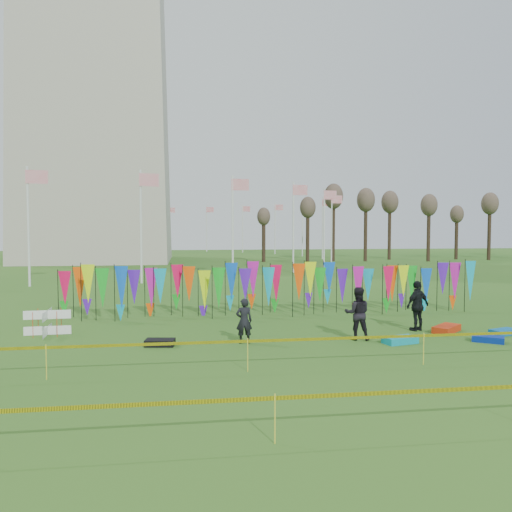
{
  "coord_description": "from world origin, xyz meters",
  "views": [
    {
      "loc": [
        -3.64,
        -14.98,
        3.78
      ],
      "look_at": [
        -0.67,
        6.0,
        2.67
      ],
      "focal_mm": 35.0,
      "sensor_mm": 36.0,
      "label": 1
    }
  ],
  "objects": [
    {
      "name": "ground",
      "position": [
        0.0,
        0.0,
        0.0
      ],
      "size": [
        160.0,
        160.0,
        0.0
      ],
      "primitive_type": "plane",
      "color": "#265417",
      "rests_on": "ground"
    },
    {
      "name": "flagpole_ring",
      "position": [
        -14.0,
        48.0,
        4.0
      ],
      "size": [
        57.4,
        56.16,
        8.0
      ],
      "color": "silver",
      "rests_on": "ground"
    },
    {
      "name": "banner_row",
      "position": [
        0.28,
        6.8,
        1.33
      ],
      "size": [
        18.64,
        0.64,
        2.21
      ],
      "color": "black",
      "rests_on": "ground"
    },
    {
      "name": "caution_tape_near",
      "position": [
        -0.22,
        -1.95,
        0.78
      ],
      "size": [
        26.0,
        0.02,
        0.9
      ],
      "color": "#DCD404",
      "rests_on": "ground"
    },
    {
      "name": "caution_tape_far",
      "position": [
        -0.22,
        -6.48,
        0.78
      ],
      "size": [
        26.0,
        0.02,
        0.9
      ],
      "color": "#DCD404",
      "rests_on": "ground"
    },
    {
      "name": "tree_line",
      "position": [
        32.0,
        44.0,
        6.17
      ],
      "size": [
        53.92,
        1.92,
        7.84
      ],
      "color": "#37271B",
      "rests_on": "ground"
    },
    {
      "name": "box_kite",
      "position": [
        -8.58,
        3.63,
        0.46
      ],
      "size": [
        0.82,
        0.82,
        0.91
      ],
      "rotation": [
        0.0,
        0.0,
        0.06
      ],
      "color": "red",
      "rests_on": "ground"
    },
    {
      "name": "person_left",
      "position": [
        -1.73,
        1.38,
        0.76
      ],
      "size": [
        0.56,
        0.42,
        1.51
      ],
      "primitive_type": "imported",
      "rotation": [
        0.0,
        0.0,
        3.17
      ],
      "color": "black",
      "rests_on": "ground"
    },
    {
      "name": "person_mid",
      "position": [
        2.21,
        1.39,
        0.91
      ],
      "size": [
        0.99,
        0.74,
        1.82
      ],
      "primitive_type": "imported",
      "rotation": [
        0.0,
        0.0,
        2.9
      ],
      "color": "black",
      "rests_on": "ground"
    },
    {
      "name": "person_right",
      "position": [
        4.96,
        2.54,
        0.94
      ],
      "size": [
        1.26,
        1.02,
        1.88
      ],
      "primitive_type": "imported",
      "rotation": [
        0.0,
        0.0,
        3.55
      ],
      "color": "black",
      "rests_on": "ground"
    },
    {
      "name": "kite_bag_turquoise",
      "position": [
        3.42,
        0.63,
        0.11
      ],
      "size": [
        1.22,
        0.82,
        0.22
      ],
      "primitive_type": "cube",
      "rotation": [
        0.0,
        0.0,
        0.25
      ],
      "color": "#0C9AB4",
      "rests_on": "ground"
    },
    {
      "name": "kite_bag_blue",
      "position": [
        6.45,
        0.4,
        0.1
      ],
      "size": [
        1.11,
        0.99,
        0.21
      ],
      "primitive_type": "cube",
      "rotation": [
        0.0,
        0.0,
        -0.61
      ],
      "color": "#092897",
      "rests_on": "ground"
    },
    {
      "name": "kite_bag_red",
      "position": [
        5.92,
        2.15,
        0.12
      ],
      "size": [
        1.4,
        1.32,
        0.24
      ],
      "primitive_type": "cube",
      "rotation": [
        0.0,
        0.0,
        0.7
      ],
      "color": "red",
      "rests_on": "ground"
    },
    {
      "name": "kite_bag_black",
      "position": [
        -4.49,
        1.39,
        0.11
      ],
      "size": [
        1.01,
        0.67,
        0.22
      ],
      "primitive_type": "cube",
      "rotation": [
        0.0,
        0.0,
        -0.14
      ],
      "color": "black",
      "rests_on": "ground"
    },
    {
      "name": "kite_bag_teal",
      "position": [
        7.72,
        1.42,
        0.1
      ],
      "size": [
        1.14,
        0.8,
        0.2
      ],
      "primitive_type": "cube",
      "rotation": [
        0.0,
        0.0,
        0.33
      ],
      "color": "#0B61A7",
      "rests_on": "ground"
    }
  ]
}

